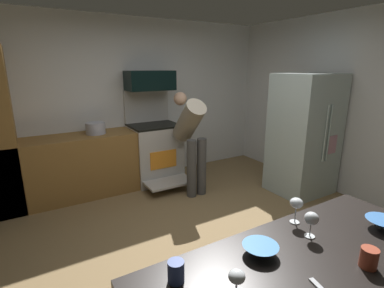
{
  "coord_description": "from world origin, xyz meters",
  "views": [
    {
      "loc": [
        -1.48,
        -2.25,
        1.85
      ],
      "look_at": [
        0.02,
        0.3,
        1.05
      ],
      "focal_mm": 26.93,
      "sensor_mm": 36.0,
      "label": 1
    }
  ],
  "objects": [
    {
      "name": "wine_glass_far",
      "position": [
        -0.83,
        -1.5,
        1.02
      ],
      "size": [
        0.07,
        0.07,
        0.16
      ],
      "color": "silver",
      "rests_on": "counter_island"
    },
    {
      "name": "mug_tea",
      "position": [
        -0.98,
        -1.26,
        0.95
      ],
      "size": [
        0.08,
        0.08,
        0.1
      ],
      "primitive_type": "cylinder",
      "color": "#334683",
      "rests_on": "counter_island"
    },
    {
      "name": "stock_pot",
      "position": [
        -0.61,
        1.98,
        0.98
      ],
      "size": [
        0.28,
        0.28,
        0.17
      ],
      "primitive_type": "cylinder",
      "color": "#ADB1C4",
      "rests_on": "lower_cabinet_run"
    },
    {
      "name": "oven_range",
      "position": [
        0.3,
        1.96,
        0.51
      ],
      "size": [
        0.76,
        1.03,
        1.48
      ],
      "color": "#BBB9B5",
      "rests_on": "ground"
    },
    {
      "name": "mixing_bowl_large",
      "position": [
        0.3,
        -1.5,
        0.93
      ],
      "size": [
        0.2,
        0.2,
        0.06
      ],
      "primitive_type": "cone",
      "rotation": [
        3.14,
        0.0,
        0.0
      ],
      "color": "#386FB8",
      "rests_on": "counter_island"
    },
    {
      "name": "wine_glass_near",
      "position": [
        -0.15,
        -1.33,
        1.01
      ],
      "size": [
        0.08,
        0.08,
        0.15
      ],
      "color": "silver",
      "rests_on": "counter_island"
    },
    {
      "name": "microwave",
      "position": [
        0.3,
        2.06,
        1.64
      ],
      "size": [
        0.74,
        0.38,
        0.3
      ],
      "primitive_type": "cube",
      "color": "black",
      "rests_on": "oven_range"
    },
    {
      "name": "refrigerator",
      "position": [
        2.03,
        0.46,
        0.88
      ],
      "size": [
        0.83,
        0.74,
        1.76
      ],
      "color": "#AEC2BF",
      "rests_on": "ground"
    },
    {
      "name": "person_cook",
      "position": [
        0.58,
        1.28,
        0.89
      ],
      "size": [
        0.31,
        0.69,
        1.48
      ],
      "color": "#474747",
      "rests_on": "ground"
    },
    {
      "name": "wall_back",
      "position": [
        0.0,
        2.34,
        1.3
      ],
      "size": [
        5.2,
        0.12,
        2.6
      ],
      "primitive_type": "cube",
      "color": "silver",
      "rests_on": "ground"
    },
    {
      "name": "wall_right",
      "position": [
        2.54,
        0.0,
        1.3
      ],
      "size": [
        0.12,
        4.8,
        2.6
      ],
      "primitive_type": "cube",
      "color": "silver",
      "rests_on": "ground"
    },
    {
      "name": "mug_coffee",
      "position": [
        -0.13,
        -1.65,
        0.95
      ],
      "size": [
        0.08,
        0.08,
        0.1
      ],
      "primitive_type": "cylinder",
      "color": "#9D3E28",
      "rests_on": "counter_island"
    },
    {
      "name": "ground_plane",
      "position": [
        0.0,
        0.0,
        -0.01
      ],
      "size": [
        5.2,
        4.8,
        0.02
      ],
      "primitive_type": "cube",
      "color": "olive"
    },
    {
      "name": "mixing_bowl_small",
      "position": [
        -0.51,
        -1.31,
        0.93
      ],
      "size": [
        0.19,
        0.19,
        0.05
      ],
      "primitive_type": "cone",
      "rotation": [
        3.14,
        0.0,
        0.0
      ],
      "color": "#2D6BAB",
      "rests_on": "counter_island"
    },
    {
      "name": "lower_cabinet_run",
      "position": [
        -0.9,
        1.98,
        0.45
      ],
      "size": [
        2.4,
        0.6,
        0.9
      ],
      "primitive_type": "cube",
      "color": "olive",
      "rests_on": "ground"
    },
    {
      "name": "wine_glass_mid",
      "position": [
        -0.1,
        -1.18,
        1.03
      ],
      "size": [
        0.08,
        0.08,
        0.17
      ],
      "color": "silver",
      "rests_on": "counter_island"
    }
  ]
}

